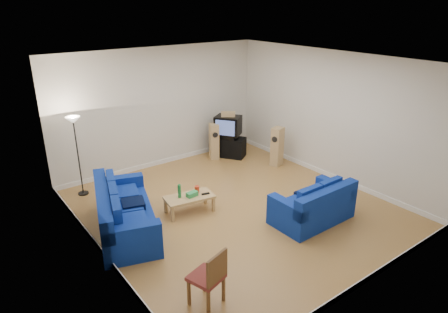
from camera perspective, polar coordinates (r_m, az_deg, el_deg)
room at (r=8.27m, az=1.66°, el=2.05°), size 6.01×6.51×3.21m
sofa_three_seat at (r=8.17m, az=-14.31°, el=-8.21°), size 1.69×2.57×0.91m
sofa_loveseat at (r=8.47m, az=12.73°, el=-7.09°), size 1.68×0.95×0.84m
coffee_table at (r=8.63m, az=-4.97°, el=-5.99°), size 1.11×0.68×0.38m
bottle at (r=8.51m, az=-6.39°, el=-4.93°), size 0.09×0.09×0.30m
tissue_box at (r=8.57m, az=-4.58°, el=-5.39°), size 0.25×0.15×0.10m
red_canister at (r=8.73m, az=-3.88°, el=-4.67°), size 0.12×0.12×0.14m
remote at (r=8.66m, az=-2.66°, el=-5.33°), size 0.18×0.10×0.02m
tv_stand at (r=11.67m, az=0.73°, el=1.38°), size 0.93×1.04×0.56m
av_receiver at (r=11.51m, az=0.71°, el=2.83°), size 0.54×0.57×0.10m
television at (r=11.47m, az=0.56°, el=4.46°), size 0.82×0.87×0.54m
centre_speaker at (r=11.35m, az=0.59°, el=6.08°), size 0.41×0.36×0.14m
speaker_left at (r=11.42m, az=-1.42°, el=2.18°), size 0.34×0.37×1.03m
speaker_right at (r=11.01m, az=7.60°, el=1.40°), size 0.38×0.33×1.09m
floor_lamp at (r=9.52m, az=-20.57°, el=3.44°), size 0.32×0.32×1.90m
dining_chair at (r=6.10m, az=-2.03°, el=-16.66°), size 0.57×0.57×0.95m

